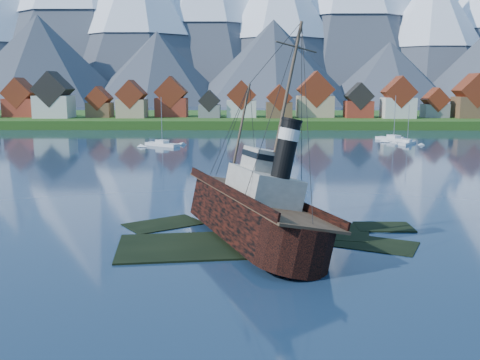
{
  "coord_description": "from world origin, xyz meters",
  "views": [
    {
      "loc": [
        0.23,
        -51.04,
        15.19
      ],
      "look_at": [
        -0.56,
        6.0,
        5.0
      ],
      "focal_mm": 40.0,
      "sensor_mm": 36.0,
      "label": 1
    }
  ],
  "objects_px": {
    "tugboat_wreck": "(247,208)",
    "sailboat_c": "(162,145)",
    "sailboat_d": "(407,143)",
    "sailboat_e": "(394,140)"
  },
  "relations": [
    {
      "from": "tugboat_wreck",
      "to": "sailboat_e",
      "type": "distance_m",
      "value": 102.85
    },
    {
      "from": "tugboat_wreck",
      "to": "sailboat_e",
      "type": "xyz_separation_m",
      "value": [
        40.39,
        94.56,
        -2.57
      ]
    },
    {
      "from": "sailboat_d",
      "to": "sailboat_e",
      "type": "xyz_separation_m",
      "value": [
        -1.01,
        9.4,
        0.03
      ]
    },
    {
      "from": "tugboat_wreck",
      "to": "sailboat_c",
      "type": "relative_size",
      "value": 2.23
    },
    {
      "from": "tugboat_wreck",
      "to": "sailboat_d",
      "type": "height_order",
      "value": "tugboat_wreck"
    },
    {
      "from": "sailboat_c",
      "to": "sailboat_e",
      "type": "distance_m",
      "value": 63.39
    },
    {
      "from": "tugboat_wreck",
      "to": "sailboat_d",
      "type": "relative_size",
      "value": 2.67
    },
    {
      "from": "sailboat_e",
      "to": "tugboat_wreck",
      "type": "bearing_deg",
      "value": -146.04
    },
    {
      "from": "sailboat_d",
      "to": "sailboat_e",
      "type": "bearing_deg",
      "value": 131.93
    },
    {
      "from": "sailboat_d",
      "to": "sailboat_c",
      "type": "bearing_deg",
      "value": -139.85
    }
  ]
}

